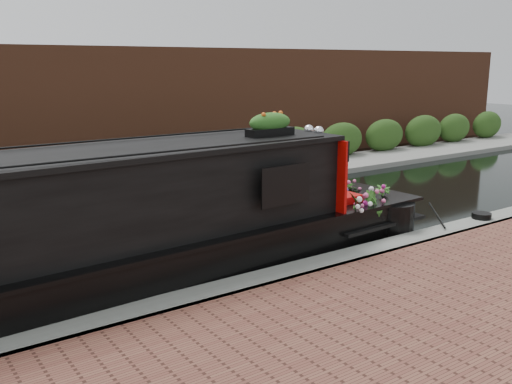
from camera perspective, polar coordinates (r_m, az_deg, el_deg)
ground at (r=12.15m, az=-5.02°, el=-4.05°), size 80.00×80.00×0.00m
near_bank_coping at (r=9.58m, az=5.06°, el=-8.76°), size 40.00×0.60×0.50m
far_bank_path at (r=15.81m, az=-12.68°, el=-0.34°), size 40.00×2.40×0.34m
far_hedge at (r=16.63m, az=-13.88°, el=0.25°), size 40.00×1.10×2.80m
far_brick_wall at (r=18.56m, az=-16.25°, el=1.40°), size 40.00×1.00×8.00m
narrowboat at (r=9.03m, az=-15.35°, el=-4.77°), size 12.41×2.70×2.88m
rope_fender at (r=12.87m, az=13.43°, el=-2.65°), size 0.32×0.40×0.32m
coiled_mooring_rope at (r=13.15m, az=21.62°, el=-2.21°), size 0.41×0.41×0.12m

